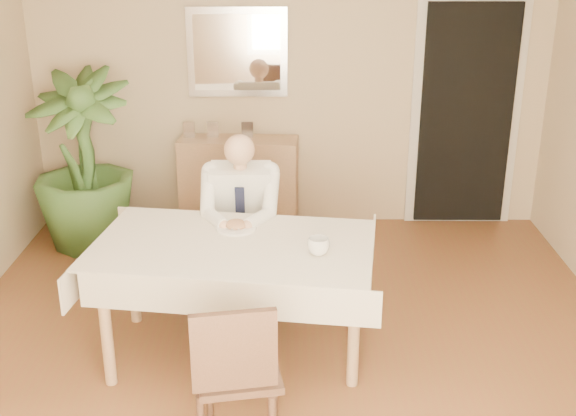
{
  "coord_description": "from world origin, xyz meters",
  "views": [
    {
      "loc": [
        0.03,
        -3.75,
        2.55
      ],
      "look_at": [
        0.0,
        0.35,
        0.95
      ],
      "focal_mm": 45.0,
      "sensor_mm": 36.0,
      "label": 1
    }
  ],
  "objects_px": {
    "chair_near": "(237,369)",
    "coffee_mug": "(318,246)",
    "seated_man": "(240,216)",
    "dining_table": "(233,256)",
    "sideboard": "(239,184)",
    "chair_far": "(243,224)",
    "potted_palm": "(83,161)"
  },
  "relations": [
    {
      "from": "chair_near",
      "to": "seated_man",
      "type": "bearing_deg",
      "value": 82.66
    },
    {
      "from": "seated_man",
      "to": "potted_palm",
      "type": "relative_size",
      "value": 0.83
    },
    {
      "from": "potted_palm",
      "to": "sideboard",
      "type": "bearing_deg",
      "value": 17.74
    },
    {
      "from": "dining_table",
      "to": "seated_man",
      "type": "relative_size",
      "value": 1.48
    },
    {
      "from": "chair_near",
      "to": "dining_table",
      "type": "bearing_deg",
      "value": 84.61
    },
    {
      "from": "coffee_mug",
      "to": "sideboard",
      "type": "distance_m",
      "value": 2.33
    },
    {
      "from": "dining_table",
      "to": "seated_man",
      "type": "distance_m",
      "value": 0.59
    },
    {
      "from": "coffee_mug",
      "to": "potted_palm",
      "type": "distance_m",
      "value": 2.61
    },
    {
      "from": "dining_table",
      "to": "sideboard",
      "type": "xyz_separation_m",
      "value": [
        -0.11,
        2.06,
        -0.25
      ]
    },
    {
      "from": "sideboard",
      "to": "potted_palm",
      "type": "height_order",
      "value": "potted_palm"
    },
    {
      "from": "seated_man",
      "to": "potted_palm",
      "type": "height_order",
      "value": "potted_palm"
    },
    {
      "from": "chair_far",
      "to": "potted_palm",
      "type": "distance_m",
      "value": 1.59
    },
    {
      "from": "coffee_mug",
      "to": "potted_palm",
      "type": "bearing_deg",
      "value": 136.17
    },
    {
      "from": "sideboard",
      "to": "potted_palm",
      "type": "bearing_deg",
      "value": -158.07
    },
    {
      "from": "potted_palm",
      "to": "coffee_mug",
      "type": "bearing_deg",
      "value": -43.83
    },
    {
      "from": "sideboard",
      "to": "potted_palm",
      "type": "relative_size",
      "value": 0.69
    },
    {
      "from": "coffee_mug",
      "to": "sideboard",
      "type": "bearing_deg",
      "value": 105.91
    },
    {
      "from": "dining_table",
      "to": "sideboard",
      "type": "relative_size",
      "value": 1.79
    },
    {
      "from": "chair_near",
      "to": "chair_far",
      "type": "bearing_deg",
      "value": 82.17
    },
    {
      "from": "dining_table",
      "to": "chair_far",
      "type": "xyz_separation_m",
      "value": [
        -0.0,
        0.88,
        -0.16
      ]
    },
    {
      "from": "chair_near",
      "to": "coffee_mug",
      "type": "xyz_separation_m",
      "value": [
        0.43,
        0.81,
        0.31
      ]
    },
    {
      "from": "chair_far",
      "to": "coffee_mug",
      "type": "bearing_deg",
      "value": -67.55
    },
    {
      "from": "chair_far",
      "to": "coffee_mug",
      "type": "distance_m",
      "value": 1.19
    },
    {
      "from": "dining_table",
      "to": "coffee_mug",
      "type": "xyz_separation_m",
      "value": [
        0.51,
        -0.15,
        0.14
      ]
    },
    {
      "from": "chair_far",
      "to": "potted_palm",
      "type": "bearing_deg",
      "value": 146.32
    },
    {
      "from": "chair_far",
      "to": "chair_near",
      "type": "height_order",
      "value": "chair_far"
    },
    {
      "from": "chair_near",
      "to": "coffee_mug",
      "type": "bearing_deg",
      "value": 51.51
    },
    {
      "from": "dining_table",
      "to": "chair_far",
      "type": "bearing_deg",
      "value": 97.7
    },
    {
      "from": "chair_near",
      "to": "seated_man",
      "type": "xyz_separation_m",
      "value": [
        -0.09,
        1.55,
        0.2
      ]
    },
    {
      "from": "sideboard",
      "to": "dining_table",
      "type": "bearing_deg",
      "value": -82.61
    },
    {
      "from": "chair_far",
      "to": "sideboard",
      "type": "distance_m",
      "value": 1.19
    },
    {
      "from": "chair_near",
      "to": "seated_man",
      "type": "distance_m",
      "value": 1.56
    }
  ]
}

